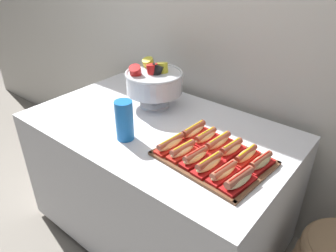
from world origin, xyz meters
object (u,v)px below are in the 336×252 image
buffet_table (158,179)px  hot_dog_1 (183,151)px  hot_dog_10 (245,156)px  punch_bowl (154,81)px  cup_stack (124,120)px  hot_dog_7 (205,137)px  hot_dog_11 (260,163)px  hot_dog_2 (195,157)px  hot_dog_5 (239,180)px  hot_dog_9 (231,149)px  hot_dog_0 (171,144)px  hot_dog_8 (218,143)px  hot_dog_6 (194,131)px  hot_dog_4 (223,172)px  serving_tray (213,159)px  hot_dog_3 (209,164)px

buffet_table → hot_dog_1: bearing=-27.8°
hot_dog_10 → punch_bowl: size_ratio=0.50×
buffet_table → cup_stack: bearing=-99.8°
hot_dog_7 → hot_dog_11: 0.30m
punch_bowl → cup_stack: bearing=-70.1°
hot_dog_1 → hot_dog_10: bearing=31.3°
punch_bowl → hot_dog_2: bearing=-31.6°
hot_dog_1 → hot_dog_7: bearing=85.0°
punch_bowl → cup_stack: (0.13, -0.37, -0.05)m
hot_dog_1 → hot_dog_5: size_ratio=0.93×
hot_dog_7 → hot_dog_9: 0.15m
hot_dog_0 → hot_dog_10: bearing=23.8°
hot_dog_8 → hot_dog_11: (0.22, -0.02, -0.00)m
hot_dog_6 → hot_dog_8: (0.15, -0.01, -0.00)m
hot_dog_4 → hot_dog_6: hot_dog_6 is taller
serving_tray → cup_stack: (-0.44, -0.12, 0.10)m
hot_dog_8 → hot_dog_0: bearing=-137.3°
hot_dog_7 → hot_dog_9: (0.15, -0.01, 0.00)m
hot_dog_11 → hot_dog_1: bearing=-156.2°
hot_dog_10 → hot_dog_5: bearing=-70.5°
hot_dog_1 → hot_dog_6: 0.18m
punch_bowl → cup_stack: 0.40m
hot_dog_3 → serving_tray: bearing=109.5°
buffet_table → cup_stack: (-0.03, -0.20, 0.47)m
hot_dog_0 → hot_dog_4: hot_dog_0 is taller
hot_dog_8 → cup_stack: cup_stack is taller
hot_dog_9 → hot_dog_4: bearing=-70.5°
serving_tray → hot_dog_3: 0.10m
hot_dog_0 → hot_dog_8: bearing=42.7°
serving_tray → hot_dog_9: (0.04, 0.08, 0.03)m
hot_dog_1 → hot_dog_8: (0.09, 0.16, 0.00)m
hot_dog_6 → serving_tray: bearing=-28.7°
buffet_table → hot_dog_8: 0.55m
hot_dog_1 → hot_dog_6: (-0.06, 0.17, 0.00)m
buffet_table → hot_dog_4: hot_dog_4 is taller
hot_dog_0 → hot_dog_6: hot_dog_6 is taller
buffet_table → hot_dog_7: 0.50m
hot_dog_0 → hot_dog_2: (0.15, -0.01, 0.00)m
hot_dog_4 → hot_dog_9: bearing=109.5°
hot_dog_10 → hot_dog_11: 0.08m
hot_dog_1 → cup_stack: cup_stack is taller
hot_dog_4 → cup_stack: (-0.54, -0.03, 0.07)m
hot_dog_7 → cup_stack: size_ratio=0.78×
hot_dog_9 → hot_dog_11: size_ratio=1.02×
hot_dog_4 → hot_dog_6: (-0.28, 0.19, 0.00)m
hot_dog_2 → hot_dog_3: (0.07, -0.01, 0.00)m
hot_dog_4 → hot_dog_8: hot_dog_8 is taller
hot_dog_11 → serving_tray: bearing=-161.2°
hot_dog_0 → punch_bowl: bearing=140.5°
hot_dog_11 → hot_dog_5: bearing=-95.0°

